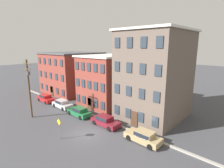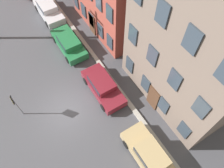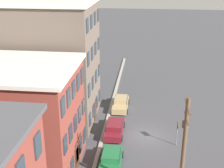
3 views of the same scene
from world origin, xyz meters
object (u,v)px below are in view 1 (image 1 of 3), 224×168
Objects in this scene: car_maroon at (105,121)px; car_red at (46,98)px; utility_pole at (29,86)px; car_silver at (62,104)px; car_green at (79,111)px; caution_sign at (59,125)px; car_tan at (143,136)px.

car_red is at bearing -178.84° from car_maroon.
utility_pole is at bearing -151.35° from car_maroon.
car_red and car_maroon have the same top height.
car_green is at bearing -2.51° from car_silver.
car_silver is (5.67, 0.26, 0.00)m from car_red.
car_silver is at bearing 2.66° from car_red.
caution_sign is (4.20, -6.05, 1.05)m from car_green.
car_tan is (12.03, 0.22, 0.00)m from car_green.
car_green is 1.00× the size of car_maroon.
car_green is 7.45m from caution_sign.
car_red is at bearing 158.46° from caution_sign.
car_silver is 11.03m from car_maroon.
car_maroon is 1.00× the size of car_tan.
car_red is at bearing 138.21° from utility_pole.
car_tan is 10.08m from caution_sign.
utility_pole is (-10.60, -5.79, 4.38)m from car_maroon.
car_green is 5.65m from car_maroon.
car_red and car_silver have the same top height.
car_red is at bearing -179.38° from car_tan.
car_maroon is 1.62× the size of caution_sign.
car_tan is at bearing 18.57° from utility_pole.
car_red and car_green have the same top height.
car_green is (11.06, 0.03, 0.00)m from car_red.
caution_sign is at bearing -33.25° from car_silver.
caution_sign is 0.30× the size of utility_pole.
car_red is 1.00× the size of car_tan.
caution_sign is (-1.44, -6.36, 1.05)m from car_maroon.
utility_pole is (0.43, -5.72, 4.38)m from car_silver.
car_maroon is at bearing 1.16° from car_red.
utility_pole reaches higher than car_maroon.
utility_pole reaches higher than car_red.
caution_sign reaches higher than car_maroon.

